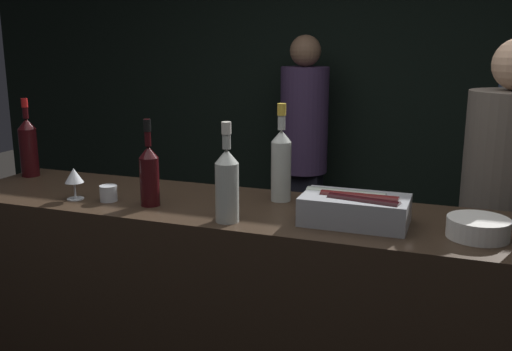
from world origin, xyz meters
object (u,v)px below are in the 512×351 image
(white_wine_bottle, at_px, (227,182))
(wine_glass, at_px, (74,177))
(bowl_white, at_px, (478,227))
(person_in_hoodie, at_px, (503,219))
(ice_bin_with_bottles, at_px, (355,208))
(red_wine_bottle_tall, at_px, (28,145))
(person_blond_tee, at_px, (304,146))
(rose_wine_bottle, at_px, (281,162))
(candle_votive, at_px, (108,193))
(red_wine_bottle_black_foil, at_px, (149,173))

(white_wine_bottle, bearing_deg, wine_glass, 175.29)
(bowl_white, height_order, person_in_hoodie, person_in_hoodie)
(ice_bin_with_bottles, height_order, bowl_white, ice_bin_with_bottles)
(wine_glass, bearing_deg, red_wine_bottle_tall, 149.58)
(wine_glass, xyz_separation_m, person_blond_tee, (0.41, 1.95, -0.18))
(rose_wine_bottle, bearing_deg, wine_glass, -160.94)
(person_in_hoodie, relative_size, person_blond_tee, 0.98)
(red_wine_bottle_tall, bearing_deg, wine_glass, -30.42)
(person_blond_tee, bearing_deg, rose_wine_bottle, -25.44)
(wine_glass, relative_size, red_wine_bottle_tall, 0.35)
(candle_votive, bearing_deg, wine_glass, -170.28)
(white_wine_bottle, relative_size, rose_wine_bottle, 0.91)
(white_wine_bottle, xyz_separation_m, red_wine_bottle_black_foil, (-0.36, 0.08, -0.01))
(candle_votive, distance_m, person_blond_tee, 1.94)
(rose_wine_bottle, height_order, red_wine_bottle_tall, rose_wine_bottle)
(red_wine_bottle_black_foil, relative_size, person_blond_tee, 0.20)
(white_wine_bottle, bearing_deg, person_in_hoodie, 38.83)
(wine_glass, xyz_separation_m, rose_wine_bottle, (0.78, 0.27, 0.06))
(red_wine_bottle_black_foil, height_order, person_blond_tee, person_blond_tee)
(wine_glass, xyz_separation_m, red_wine_bottle_black_foil, (0.33, 0.03, 0.04))
(person_blond_tee, bearing_deg, wine_glass, -49.83)
(ice_bin_with_bottles, bearing_deg, white_wine_bottle, -163.23)
(red_wine_bottle_tall, height_order, person_in_hoodie, person_in_hoodie)
(candle_votive, distance_m, rose_wine_bottle, 0.70)
(red_wine_bottle_black_foil, height_order, red_wine_bottle_tall, red_wine_bottle_tall)
(wine_glass, bearing_deg, person_blond_tee, 78.08)
(wine_glass, height_order, person_blond_tee, person_blond_tee)
(white_wine_bottle, distance_m, person_blond_tee, 2.03)
(white_wine_bottle, bearing_deg, candle_votive, 171.59)
(bowl_white, height_order, wine_glass, wine_glass)
(ice_bin_with_bottles, xyz_separation_m, candle_votive, (-0.97, -0.05, -0.03))
(ice_bin_with_bottles, relative_size, red_wine_bottle_black_foil, 1.09)
(ice_bin_with_bottles, relative_size, bowl_white, 1.85)
(red_wine_bottle_tall, bearing_deg, white_wine_bottle, -15.90)
(bowl_white, xyz_separation_m, white_wine_bottle, (-0.83, -0.12, 0.11))
(red_wine_bottle_tall, bearing_deg, rose_wine_bottle, -0.03)
(white_wine_bottle, bearing_deg, rose_wine_bottle, 74.14)
(bowl_white, relative_size, wine_glass, 1.55)
(rose_wine_bottle, xyz_separation_m, red_wine_bottle_black_foil, (-0.45, -0.24, -0.03))
(bowl_white, distance_m, white_wine_bottle, 0.84)
(bowl_white, bearing_deg, white_wine_bottle, -171.64)
(candle_votive, xyz_separation_m, red_wine_bottle_black_foil, (0.19, 0.00, 0.10))
(rose_wine_bottle, relative_size, person_in_hoodie, 0.23)
(wine_glass, distance_m, candle_votive, 0.16)
(ice_bin_with_bottles, relative_size, candle_votive, 5.35)
(ice_bin_with_bottles, bearing_deg, red_wine_bottle_black_foil, -176.79)
(rose_wine_bottle, xyz_separation_m, person_blond_tee, (-0.37, 1.68, -0.24))
(person_in_hoodie, bearing_deg, rose_wine_bottle, 110.55)
(wine_glass, relative_size, red_wine_bottle_black_foil, 0.38)
(candle_votive, bearing_deg, white_wine_bottle, -8.41)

